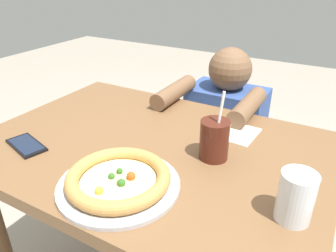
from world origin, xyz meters
TOP-DOWN VIEW (x-y plane):
  - dining_table at (0.00, 0.00)m, footprint 1.10×0.78m
  - pizza_near at (0.05, -0.23)m, footprint 0.32×0.32m
  - drink_cup_colored at (0.21, 0.03)m, footprint 0.09×0.09m
  - water_cup_clear at (0.46, -0.13)m, footprint 0.08×0.08m
  - paper_napkin at (0.20, 0.21)m, footprint 0.17×0.15m
  - cell_phone at (-0.33, -0.21)m, footprint 0.16×0.11m
  - diner_seated at (0.04, 0.59)m, footprint 0.39×0.51m

SIDE VIEW (x-z plane):
  - diner_seated at x=0.04m, z-range -0.03..0.91m
  - dining_table at x=0.00m, z-range 0.25..1.00m
  - paper_napkin at x=0.20m, z-range 0.75..0.75m
  - cell_phone at x=-0.33m, z-range 0.75..0.76m
  - pizza_near at x=0.05m, z-range 0.75..0.80m
  - drink_cup_colored at x=0.21m, z-range 0.70..0.92m
  - water_cup_clear at x=0.46m, z-range 0.75..0.87m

